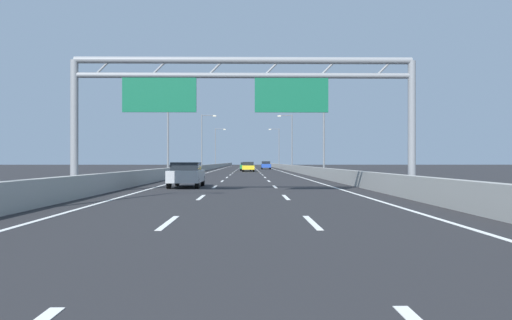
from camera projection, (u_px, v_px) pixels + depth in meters
The scene contains 50 objects.
ground_plane at pixel (247, 169), 100.42m from camera, with size 260.00×260.00×0.00m, color #262628.
lane_dash_left_1 at pixel (168, 223), 12.90m from camera, with size 0.16×3.00×0.01m, color white.
lane_dash_left_2 at pixel (201, 197), 21.90m from camera, with size 0.16×3.00×0.01m, color white.
lane_dash_left_3 at pixel (215, 187), 30.90m from camera, with size 0.16×3.00×0.01m, color white.
lane_dash_left_4 at pixel (222, 181), 39.90m from camera, with size 0.16×3.00×0.01m, color white.
lane_dash_left_5 at pixel (227, 177), 48.90m from camera, with size 0.16×3.00×0.01m, color white.
lane_dash_left_6 at pixel (230, 175), 57.90m from camera, with size 0.16×3.00×0.01m, color white.
lane_dash_left_7 at pixel (233, 173), 66.90m from camera, with size 0.16×3.00×0.01m, color white.
lane_dash_left_8 at pixel (234, 172), 75.89m from camera, with size 0.16×3.00×0.01m, color white.
lane_dash_left_9 at pixel (236, 171), 84.89m from camera, with size 0.16×3.00×0.01m, color white.
lane_dash_left_10 at pixel (237, 170), 93.89m from camera, with size 0.16×3.00×0.01m, color white.
lane_dash_left_11 at pixel (238, 169), 102.89m from camera, with size 0.16×3.00×0.01m, color white.
lane_dash_left_12 at pixel (239, 168), 111.89m from camera, with size 0.16×3.00×0.01m, color white.
lane_dash_left_13 at pixel (240, 168), 120.89m from camera, with size 0.16×3.00×0.01m, color white.
lane_dash_left_14 at pixel (240, 167), 129.89m from camera, with size 0.16×3.00×0.01m, color white.
lane_dash_left_15 at pixel (241, 167), 138.89m from camera, with size 0.16×3.00×0.01m, color white.
lane_dash_left_16 at pixel (241, 167), 147.89m from camera, with size 0.16×3.00×0.01m, color white.
lane_dash_left_17 at pixel (241, 166), 156.88m from camera, with size 0.16×3.00×0.01m, color white.
lane_dash_right_1 at pixel (312, 222), 12.96m from camera, with size 0.16×3.00×0.01m, color white.
lane_dash_right_2 at pixel (286, 197), 21.96m from camera, with size 0.16×3.00×0.01m, color white.
lane_dash_right_3 at pixel (275, 187), 30.96m from camera, with size 0.16×3.00×0.01m, color white.
lane_dash_right_4 at pixel (269, 181), 39.95m from camera, with size 0.16×3.00×0.01m, color white.
lane_dash_right_5 at pixel (265, 177), 48.95m from camera, with size 0.16×3.00×0.01m, color white.
lane_dash_right_6 at pixel (262, 175), 57.95m from camera, with size 0.16×3.00×0.01m, color white.
lane_dash_right_7 at pixel (260, 173), 66.95m from camera, with size 0.16×3.00×0.01m, color white.
lane_dash_right_8 at pixel (259, 172), 75.95m from camera, with size 0.16×3.00×0.01m, color white.
lane_dash_right_9 at pixel (258, 171), 84.95m from camera, with size 0.16×3.00×0.01m, color white.
lane_dash_right_10 at pixel (257, 170), 93.95m from camera, with size 0.16×3.00×0.01m, color white.
lane_dash_right_11 at pixel (256, 169), 102.95m from camera, with size 0.16×3.00×0.01m, color white.
lane_dash_right_12 at pixel (255, 168), 111.95m from camera, with size 0.16×3.00×0.01m, color white.
lane_dash_right_13 at pixel (255, 168), 120.94m from camera, with size 0.16×3.00×0.01m, color white.
lane_dash_right_14 at pixel (254, 167), 129.94m from camera, with size 0.16×3.00×0.01m, color white.
lane_dash_right_15 at pixel (254, 167), 138.94m from camera, with size 0.16×3.00×0.01m, color white.
lane_dash_right_16 at pixel (254, 167), 147.94m from camera, with size 0.16×3.00×0.01m, color white.
lane_dash_right_17 at pixel (253, 166), 156.94m from camera, with size 0.16×3.00×0.01m, color white.
edge_line_left at pixel (216, 170), 88.34m from camera, with size 0.16×176.00×0.01m, color white.
edge_line_right at pixel (278, 170), 88.50m from camera, with size 0.16×176.00×0.01m, color white.
barrier_left at pixel (215, 166), 110.31m from camera, with size 0.45×220.00×0.95m.
barrier_right at pixel (279, 166), 110.53m from camera, with size 0.45×220.00×0.95m.
sign_gantry at pixel (240, 91), 23.84m from camera, with size 15.94×0.36×6.36m.
streetlamp_left_mid at pixel (170, 122), 50.87m from camera, with size 2.58×0.28×9.50m.
streetlamp_right_mid at pixel (322, 122), 51.10m from camera, with size 2.58×0.28×9.50m.
streetlamp_left_far at pixel (203, 139), 87.85m from camera, with size 2.58×0.28×9.50m.
streetlamp_right_far at pixel (291, 139), 88.08m from camera, with size 2.58×0.28×9.50m.
streetlamp_left_distant at pixel (216, 145), 124.83m from camera, with size 2.58×0.28×9.50m.
streetlamp_right_distant at pixel (278, 145), 125.06m from camera, with size 2.58×0.28×9.50m.
green_car at pixel (246, 166), 84.07m from camera, with size 1.76×4.46×1.37m.
blue_car at pixel (266, 165), 99.62m from camera, with size 1.80×4.56×1.54m.
silver_car at pixel (187, 174), 30.57m from camera, with size 1.80×4.52×1.48m.
yellow_car at pixel (248, 167), 76.21m from camera, with size 1.78×4.30×1.44m.
Camera 1 is at (0.19, -0.44, 1.54)m, focal length 36.28 mm.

